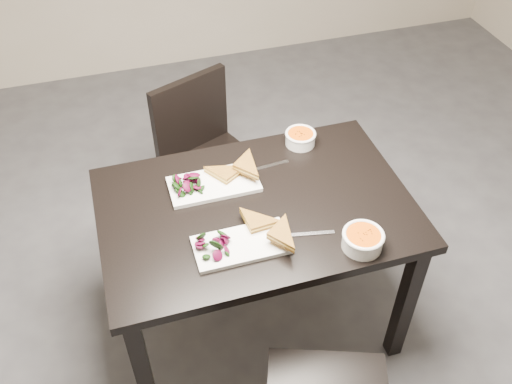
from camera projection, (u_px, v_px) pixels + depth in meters
ground at (303, 317)px, 2.68m from camera, size 5.00×5.00×0.00m
table at (256, 223)px, 2.24m from camera, size 1.20×0.80×0.75m
chair_far at (205, 151)px, 2.83m from camera, size 0.55×0.55×0.85m
plate_near at (241, 245)px, 2.01m from camera, size 0.34×0.17×0.02m
sandwich_near at (258, 231)px, 2.01m from camera, size 0.18×0.14×0.06m
salad_near at (214, 245)px, 1.97m from camera, size 0.11×0.10×0.05m
soup_bowl_near at (363, 239)px, 1.99m from camera, size 0.15×0.15×0.07m
cutlery_near at (310, 234)px, 2.06m from camera, size 0.18×0.05×0.00m
plate_far at (214, 184)px, 2.24m from camera, size 0.36×0.18×0.02m
sandwich_far at (230, 176)px, 2.22m from camera, size 0.22×0.21×0.06m
salad_far at (189, 183)px, 2.20m from camera, size 0.11×0.10×0.05m
soup_bowl_far at (300, 137)px, 2.42m from camera, size 0.13×0.13×0.06m
cutlery_far at (268, 166)px, 2.33m from camera, size 0.18×0.03×0.00m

